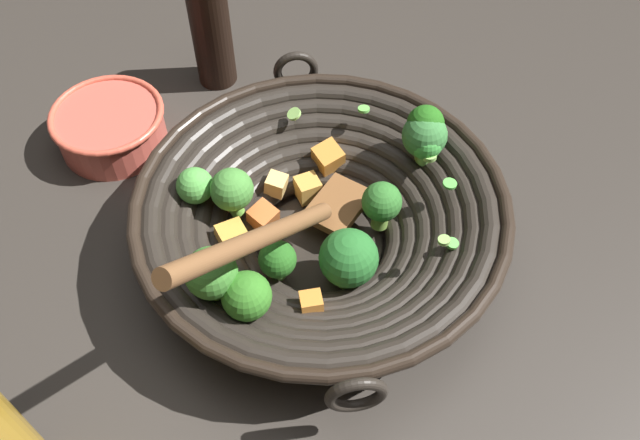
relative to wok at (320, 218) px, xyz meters
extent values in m
plane|color=#332D28|center=(0.00, 0.00, -0.06)|extent=(4.00, 4.00, 0.00)
cylinder|color=black|center=(0.00, 0.00, -0.05)|extent=(0.13, 0.13, 0.01)
torus|color=black|center=(0.00, 0.00, -0.04)|extent=(0.19, 0.19, 0.02)
torus|color=black|center=(0.00, 0.00, -0.03)|extent=(0.22, 0.22, 0.02)
torus|color=black|center=(0.00, 0.00, -0.02)|extent=(0.25, 0.25, 0.02)
torus|color=black|center=(0.00, 0.00, -0.01)|extent=(0.28, 0.28, 0.02)
torus|color=black|center=(0.00, 0.00, 0.00)|extent=(0.31, 0.31, 0.02)
torus|color=black|center=(0.00, 0.00, 0.01)|extent=(0.34, 0.34, 0.02)
torus|color=black|center=(0.00, 0.00, 0.01)|extent=(0.37, 0.37, 0.02)
torus|color=black|center=(0.00, 0.00, 0.02)|extent=(0.39, 0.39, 0.01)
torus|color=black|center=(0.02, 0.20, 0.02)|extent=(0.05, 0.01, 0.05)
torus|color=black|center=(-0.02, -0.20, 0.02)|extent=(0.05, 0.01, 0.05)
cylinder|color=#61A139|center=(-0.08, 0.04, 0.00)|extent=(0.02, 0.02, 0.02)
sphere|color=#438635|center=(-0.08, 0.04, 0.02)|extent=(0.05, 0.05, 0.05)
cylinder|color=#74A440|center=(0.13, 0.05, 0.01)|extent=(0.02, 0.02, 0.02)
sphere|color=#377738|center=(0.13, 0.05, 0.04)|extent=(0.05, 0.05, 0.05)
cylinder|color=#5E973E|center=(-0.12, -0.07, 0.01)|extent=(0.02, 0.02, 0.02)
sphere|color=#3C7E2E|center=(-0.12, -0.07, 0.04)|extent=(0.05, 0.05, 0.05)
cylinder|color=#749F51|center=(0.13, 0.06, 0.02)|extent=(0.02, 0.02, 0.02)
sphere|color=#216117|center=(0.13, 0.06, 0.05)|extent=(0.04, 0.04, 0.04)
cylinder|color=#74A63F|center=(-0.12, 0.06, 0.00)|extent=(0.02, 0.02, 0.01)
sphere|color=#4FA142|center=(-0.12, 0.06, 0.02)|extent=(0.04, 0.04, 0.04)
cylinder|color=#7FB452|center=(-0.09, -0.09, 0.00)|extent=(0.02, 0.02, 0.01)
sphere|color=#347924|center=(-0.09, -0.09, 0.03)|extent=(0.05, 0.05, 0.05)
cylinder|color=olive|center=(0.07, 0.00, -0.02)|extent=(0.03, 0.03, 0.02)
sphere|color=#2E6C29|center=(0.07, 0.00, 0.01)|extent=(0.04, 0.04, 0.04)
cylinder|color=#6DAD4A|center=(-0.05, -0.04, -0.03)|extent=(0.02, 0.02, 0.02)
sphere|color=#26631E|center=(-0.05, -0.04, 0.00)|extent=(0.04, 0.04, 0.04)
cylinder|color=#78B444|center=(0.02, -0.05, -0.04)|extent=(0.03, 0.03, 0.02)
sphere|color=#256628|center=(0.02, -0.05, 0.00)|extent=(0.06, 0.06, 0.06)
cylinder|color=#79C258|center=(0.13, 0.05, 0.01)|extent=(0.02, 0.02, 0.02)
sphere|color=green|center=(0.13, 0.05, 0.04)|extent=(0.04, 0.04, 0.04)
cube|color=orange|center=(0.03, 0.09, -0.01)|extent=(0.04, 0.04, 0.04)
cube|color=#CC642E|center=(-0.06, 0.03, -0.02)|extent=(0.04, 0.04, 0.03)
cube|color=#E3B969|center=(-0.03, 0.07, -0.02)|extent=(0.03, 0.03, 0.02)
cube|color=gold|center=(-0.09, 0.00, -0.01)|extent=(0.04, 0.04, 0.03)
cube|color=#CF6C2F|center=(-0.09, 0.05, 0.00)|extent=(0.04, 0.04, 0.03)
cube|color=gold|center=(0.00, 0.06, -0.03)|extent=(0.03, 0.03, 0.03)
cube|color=orange|center=(-0.03, -0.09, -0.01)|extent=(0.02, 0.03, 0.02)
cylinder|color=#6BC651|center=(0.08, 0.11, 0.03)|extent=(0.01, 0.01, 0.01)
cylinder|color=#99D166|center=(0.00, 0.13, 0.02)|extent=(0.02, 0.02, 0.01)
cylinder|color=#99D166|center=(0.10, -0.08, 0.03)|extent=(0.02, 0.02, 0.01)
cylinder|color=#56B247|center=(0.12, -0.07, 0.01)|extent=(0.02, 0.02, 0.01)
cylinder|color=#99D166|center=(0.13, 0.03, 0.03)|extent=(0.02, 0.02, 0.01)
cylinder|color=#56B247|center=(0.13, -0.01, 0.03)|extent=(0.01, 0.01, 0.00)
cylinder|color=#56B247|center=(-0.01, 0.02, -0.03)|extent=(0.02, 0.02, 0.01)
cube|color=brown|center=(0.03, 0.03, -0.02)|extent=(0.08, 0.08, 0.01)
cylinder|color=brown|center=(-0.07, -0.07, 0.08)|extent=(0.17, 0.17, 0.17)
cylinder|color=black|center=(-0.07, 0.30, 0.01)|extent=(0.05, 0.05, 0.14)
cylinder|color=#D15647|center=(-0.21, 0.21, -0.03)|extent=(0.13, 0.13, 0.05)
torus|color=#D1533D|center=(-0.21, 0.21, -0.01)|extent=(0.14, 0.14, 0.01)
cylinder|color=#56B247|center=(-0.20, 0.22, -0.03)|extent=(0.01, 0.01, 0.00)
cylinder|color=#6BC651|center=(-0.18, 0.19, -0.03)|extent=(0.02, 0.02, 0.01)
cylinder|color=#6BC651|center=(-0.20, 0.19, -0.03)|extent=(0.02, 0.02, 0.01)
cylinder|color=#99D166|center=(-0.20, 0.21, -0.03)|extent=(0.02, 0.02, 0.01)
camera|label=1|loc=(-0.10, -0.41, 0.55)|focal=38.04mm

